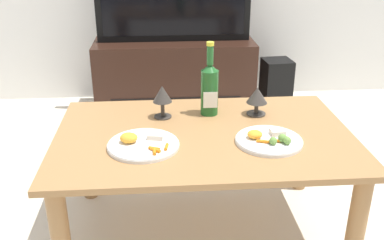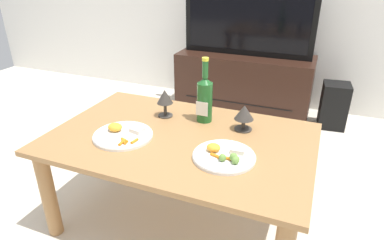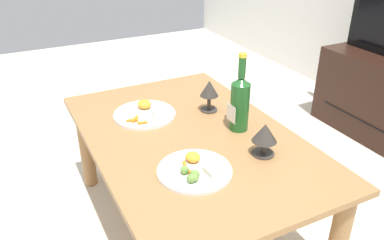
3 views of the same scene
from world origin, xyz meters
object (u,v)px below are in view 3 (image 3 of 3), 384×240
goblet_left (209,90)px  dinner_plate_right (195,170)px  wine_bottle (240,101)px  dinner_plate_left (145,113)px  goblet_right (265,134)px  dining_table (190,151)px

goblet_left → dinner_plate_right: goblet_left is taller
wine_bottle → dinner_plate_left: size_ratio=1.19×
dinner_plate_left → goblet_right: bearing=29.3°
dining_table → goblet_right: goblet_right is taller
dining_table → dinner_plate_right: size_ratio=4.61×
wine_bottle → goblet_left: bearing=-173.1°
dinner_plate_left → wine_bottle: bearing=46.4°
dining_table → goblet_left: 0.31m
dining_table → wine_bottle: bearing=77.7°
dining_table → wine_bottle: 0.30m
goblet_left → goblet_right: size_ratio=1.15×
goblet_left → dinner_plate_left: goblet_left is taller
goblet_right → dining_table: bearing=-144.8°
dinner_plate_right → dining_table: bearing=156.9°
goblet_right → dinner_plate_left: (-0.51, -0.28, -0.07)m
goblet_left → dinner_plate_left: bearing=-106.3°
goblet_left → goblet_right: goblet_left is taller
goblet_left → dinner_plate_right: size_ratio=0.56×
dining_table → goblet_left: goblet_left is taller
dining_table → dinner_plate_left: (-0.25, -0.10, 0.09)m
goblet_right → dinner_plate_right: goblet_right is taller
goblet_left → dining_table: bearing=-47.3°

